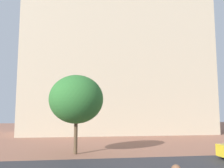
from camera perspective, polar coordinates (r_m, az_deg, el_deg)
ground_plane at (r=14.73m, az=0.77°, el=-18.21°), size 120.00×120.00×0.00m
landmark_building at (r=37.28m, az=0.71°, el=6.96°), size 26.63×11.10×37.64m
tree_curb_far at (r=17.86m, az=-8.40°, el=-3.58°), size 3.93×3.93×5.68m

